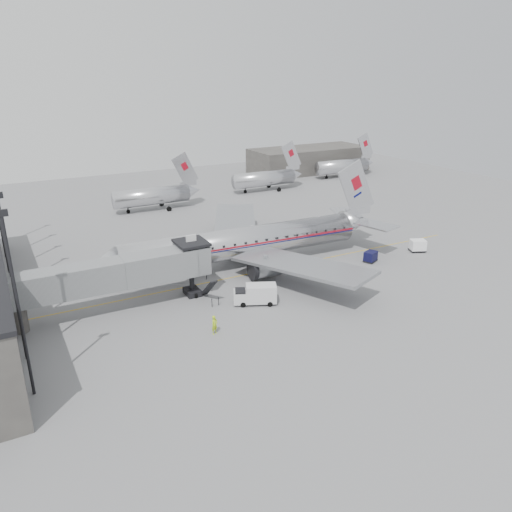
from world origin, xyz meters
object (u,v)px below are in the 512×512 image
at_px(baggage_cart_white, 418,245).
at_px(airliner, 248,242).
at_px(baggage_cart_navy, 371,256).
at_px(ramp_worker, 215,325).
at_px(service_van, 256,294).

bearing_deg(baggage_cart_white, airliner, -172.83).
height_order(baggage_cart_navy, baggage_cart_white, baggage_cart_white).
bearing_deg(ramp_worker, airliner, 29.12).
height_order(baggage_cart_navy, ramp_worker, ramp_worker).
distance_m(airliner, service_van, 12.13).
relative_size(airliner, service_van, 8.05).
bearing_deg(airliner, ramp_worker, -125.33).
relative_size(airliner, baggage_cart_white, 15.31).
distance_m(service_van, baggage_cart_navy, 20.25).
relative_size(airliner, baggage_cart_navy, 17.97).
bearing_deg(baggage_cart_white, ramp_worker, -143.69).
xyz_separation_m(baggage_cart_navy, ramp_worker, (-26.62, -8.00, 0.20)).
xyz_separation_m(airliner, baggage_cart_navy, (15.04, -6.97, -2.45)).
height_order(baggage_cart_white, ramp_worker, ramp_worker).
bearing_deg(ramp_worker, baggage_cart_navy, -6.43).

